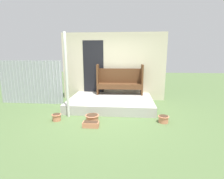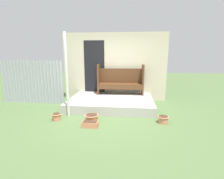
{
  "view_description": "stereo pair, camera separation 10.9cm",
  "coord_description": "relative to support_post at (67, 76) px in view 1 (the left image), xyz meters",
  "views": [
    {
      "loc": [
        0.69,
        -4.82,
        1.84
      ],
      "look_at": [
        0.23,
        0.35,
        0.74
      ],
      "focal_mm": 28.0,
      "sensor_mm": 36.0,
      "label": 1
    },
    {
      "loc": [
        0.8,
        -4.81,
        1.84
      ],
      "look_at": [
        0.23,
        0.35,
        0.74
      ],
      "focal_mm": 28.0,
      "sensor_mm": 36.0,
      "label": 2
    }
  ],
  "objects": [
    {
      "name": "flower_pot_right",
      "position": [
        2.68,
        -0.21,
        -1.09
      ],
      "size": [
        0.29,
        0.29,
        0.19
      ],
      "color": "tan",
      "rests_on": "ground_plane"
    },
    {
      "name": "flower_pot_left",
      "position": [
        -0.23,
        -0.33,
        -1.09
      ],
      "size": [
        0.26,
        0.26,
        0.19
      ],
      "color": "tan",
      "rests_on": "ground_plane"
    },
    {
      "name": "bench",
      "position": [
        1.41,
        1.79,
        -0.36
      ],
      "size": [
        1.72,
        0.46,
        1.12
      ],
      "rotation": [
        0.0,
        0.0,
        0.03
      ],
      "color": "#54331C",
      "rests_on": "porch_slab"
    },
    {
      "name": "support_post",
      "position": [
        0.0,
        0.0,
        0.0
      ],
      "size": [
        0.07,
        0.07,
        2.4
      ],
      "color": "silver",
      "rests_on": "ground_plane"
    },
    {
      "name": "house_wall",
      "position": [
        1.1,
        2.11,
        0.1
      ],
      "size": [
        4.04,
        0.08,
        2.6
      ],
      "color": "beige",
      "rests_on": "ground_plane"
    },
    {
      "name": "flower_pot_middle",
      "position": [
        0.76,
        -0.3,
        -1.09
      ],
      "size": [
        0.38,
        0.38,
        0.19
      ],
      "color": "tan",
      "rests_on": "ground_plane"
    },
    {
      "name": "ground_plane",
      "position": [
        1.01,
        0.09,
        -1.2
      ],
      "size": [
        24.0,
        24.0,
        0.0
      ],
      "primitive_type": "plane",
      "color": "#516B3D"
    },
    {
      "name": "planter_box_rect",
      "position": [
        0.8,
        -0.67,
        -1.13
      ],
      "size": [
        0.4,
        0.19,
        0.15
      ],
      "color": "tan",
      "rests_on": "ground_plane"
    },
    {
      "name": "porch_slab",
      "position": [
        1.14,
        1.09,
        -1.05
      ],
      "size": [
        2.84,
        1.99,
        0.29
      ],
      "color": "#B2AFA8",
      "rests_on": "ground_plane"
    },
    {
      "name": "fence_corrugated",
      "position": [
        -1.8,
        1.23,
        -0.41
      ],
      "size": [
        2.35,
        0.05,
        1.58
      ],
      "color": "#9EA3A8",
      "rests_on": "ground_plane"
    }
  ]
}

